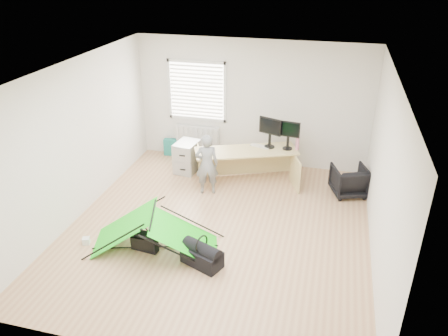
% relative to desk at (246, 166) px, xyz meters
% --- Properties ---
extents(ground, '(5.50, 5.50, 0.00)m').
position_rel_desk_xyz_m(ground, '(-0.10, -1.79, -0.35)').
color(ground, tan).
rests_on(ground, ground).
extents(back_wall, '(5.00, 0.02, 2.70)m').
position_rel_desk_xyz_m(back_wall, '(-0.10, 0.96, 1.00)').
color(back_wall, silver).
rests_on(back_wall, ground).
extents(window, '(1.20, 0.06, 1.20)m').
position_rel_desk_xyz_m(window, '(-1.30, 0.92, 1.20)').
color(window, silver).
rests_on(window, back_wall).
extents(radiator, '(1.00, 0.12, 0.60)m').
position_rel_desk_xyz_m(radiator, '(-1.30, 0.88, 0.10)').
color(radiator, silver).
rests_on(radiator, back_wall).
extents(desk, '(2.12, 1.37, 0.69)m').
position_rel_desk_xyz_m(desk, '(0.00, 0.00, 0.00)').
color(desk, tan).
rests_on(desk, ground).
extents(filing_cabinet, '(0.50, 0.62, 0.66)m').
position_rel_desk_xyz_m(filing_cabinet, '(-1.31, 0.15, -0.02)').
color(filing_cabinet, '#ADB1B3').
rests_on(filing_cabinet, ground).
extents(monitor_left, '(0.49, 0.27, 0.46)m').
position_rel_desk_xyz_m(monitor_left, '(0.42, 0.27, 0.58)').
color(monitor_left, black).
rests_on(monitor_left, desk).
extents(monitor_right, '(0.46, 0.15, 0.43)m').
position_rel_desk_xyz_m(monitor_right, '(0.79, 0.27, 0.56)').
color(monitor_right, black).
rests_on(monitor_right, desk).
extents(keyboard, '(0.43, 0.24, 0.02)m').
position_rel_desk_xyz_m(keyboard, '(0.24, 0.25, 0.35)').
color(keyboard, beige).
rests_on(keyboard, desk).
extents(thermos, '(0.09, 0.09, 0.26)m').
position_rel_desk_xyz_m(thermos, '(0.98, 0.29, 0.48)').
color(thermos, '#CB718A').
rests_on(thermos, desk).
extents(office_chair, '(0.80, 0.81, 0.58)m').
position_rel_desk_xyz_m(office_chair, '(2.04, -0.03, -0.06)').
color(office_chair, black).
rests_on(office_chair, ground).
extents(person, '(0.51, 0.42, 1.22)m').
position_rel_desk_xyz_m(person, '(-0.63, -0.65, 0.26)').
color(person, gray).
rests_on(person, ground).
extents(kite, '(2.18, 1.42, 0.62)m').
position_rel_desk_xyz_m(kite, '(-0.92, -2.58, -0.03)').
color(kite, '#16D914').
rests_on(kite, ground).
extents(storage_crate, '(0.48, 0.34, 0.27)m').
position_rel_desk_xyz_m(storage_crate, '(2.11, 0.02, -0.21)').
color(storage_crate, white).
rests_on(storage_crate, ground).
extents(tote_bag, '(0.34, 0.17, 0.39)m').
position_rel_desk_xyz_m(tote_bag, '(-1.93, 0.84, -0.15)').
color(tote_bag, '#1D8076').
rests_on(tote_bag, ground).
extents(laptop_bag, '(0.45, 0.18, 0.33)m').
position_rel_desk_xyz_m(laptop_bag, '(-1.06, -2.68, -0.18)').
color(laptop_bag, black).
rests_on(laptop_bag, ground).
extents(white_box, '(0.14, 0.14, 0.11)m').
position_rel_desk_xyz_m(white_box, '(-2.05, -2.76, -0.29)').
color(white_box, silver).
rests_on(white_box, ground).
extents(duffel_bag, '(0.69, 0.53, 0.27)m').
position_rel_desk_xyz_m(duffel_bag, '(-0.08, -2.79, -0.21)').
color(duffel_bag, black).
rests_on(duffel_bag, ground).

